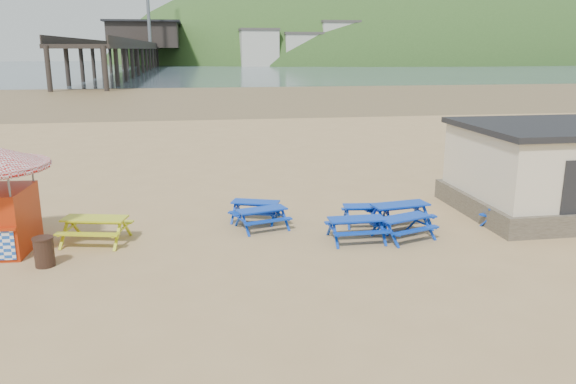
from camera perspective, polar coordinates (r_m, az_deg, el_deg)
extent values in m
plane|color=tan|center=(17.59, -1.04, -4.43)|extent=(400.00, 400.00, 0.00)
plane|color=brown|center=(71.74, -7.54, 9.69)|extent=(400.00, 400.00, 0.00)
plane|color=#41525D|center=(186.58, -8.85, 12.43)|extent=(400.00, 400.00, 0.00)
cube|color=#144BB6|center=(18.09, -2.67, -1.78)|extent=(1.69, 1.02, 0.04)
cube|color=#144BB6|center=(18.62, -3.29, -2.10)|extent=(1.58, 0.64, 0.04)
cube|color=#144BB6|center=(17.69, -2.01, -2.97)|extent=(1.58, 0.64, 0.04)
cube|color=#144BB6|center=(18.97, -3.32, -1.02)|extent=(1.70, 1.12, 0.04)
cube|color=#144BB6|center=(19.53, -2.95, -1.31)|extent=(1.56, 0.74, 0.04)
cube|color=#144BB6|center=(18.54, -3.70, -2.18)|extent=(1.56, 0.74, 0.04)
cube|color=#144BB6|center=(18.69, 8.03, -1.42)|extent=(1.60, 0.77, 0.04)
cube|color=#144BB6|center=(19.24, 7.73, -1.70)|extent=(1.55, 0.39, 0.04)
cube|color=#144BB6|center=(18.28, 8.30, -2.58)|extent=(1.55, 0.39, 0.04)
cube|color=#144BB6|center=(17.05, 6.98, -2.73)|extent=(1.69, 0.66, 0.05)
cube|color=#144BB6|center=(17.64, 6.44, -3.02)|extent=(1.69, 0.24, 0.05)
cube|color=#144BB6|center=(16.62, 7.49, -4.15)|extent=(1.69, 0.24, 0.05)
cube|color=#144BB6|center=(17.50, 11.74, -2.54)|extent=(1.77, 1.16, 0.05)
cube|color=#144BB6|center=(17.97, 10.57, -2.89)|extent=(1.63, 0.77, 0.05)
cube|color=#144BB6|center=(17.18, 12.89, -3.81)|extent=(1.63, 0.77, 0.05)
cube|color=#144BB6|center=(19.60, 21.84, -1.49)|extent=(1.75, 1.26, 0.05)
cube|color=#144BB6|center=(19.95, 20.49, -1.85)|extent=(1.57, 0.89, 0.05)
cube|color=#144BB6|center=(19.38, 23.09, -2.56)|extent=(1.57, 0.89, 0.05)
cube|color=#D1C60F|center=(17.70, -19.05, -2.55)|extent=(1.98, 1.13, 0.05)
cube|color=#D1C60F|center=(18.33, -18.25, -2.86)|extent=(1.87, 0.67, 0.05)
cube|color=#D1C60F|center=(17.24, -19.75, -4.07)|extent=(1.87, 0.67, 0.05)
cylinder|color=#352017|center=(16.39, -23.53, -5.64)|extent=(0.52, 0.52, 0.78)
cylinder|color=#352017|center=(16.27, -23.67, -4.31)|extent=(0.55, 0.55, 0.04)
cube|color=#665B4C|center=(22.36, 26.22, -0.90)|extent=(7.40, 5.40, 0.70)
cube|color=beige|center=(22.06, 26.65, 2.86)|extent=(7.00, 5.00, 2.30)
cube|color=black|center=(21.88, 27.00, 5.94)|extent=(7.30, 5.30, 0.20)
cube|color=black|center=(19.28, 27.19, -0.03)|extent=(0.90, 0.06, 2.00)
cube|color=black|center=(192.11, -14.48, 14.00)|extent=(9.00, 220.00, 0.60)
cube|color=black|center=(203.12, -14.29, 15.13)|extent=(22.00, 30.00, 8.00)
cube|color=black|center=(203.26, -14.37, 16.34)|extent=(24.00, 32.00, 0.60)
ellipsoid|color=#2D4C1E|center=(263.69, 11.34, 10.66)|extent=(264.00, 144.00, 108.00)
cube|color=#144BB6|center=(18.57, 11.34, -1.26)|extent=(1.95, 1.00, 0.05)
cube|color=#144BB6|center=(19.17, 10.39, -1.62)|extent=(1.88, 0.54, 0.05)
cube|color=#144BB6|center=(18.14, 12.25, -2.64)|extent=(1.88, 0.54, 0.05)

